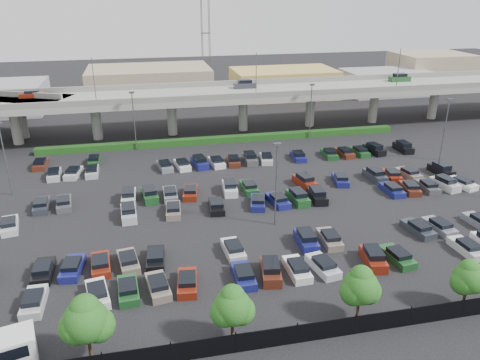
# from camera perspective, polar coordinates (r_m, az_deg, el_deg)

# --- Properties ---
(ground) EXTENTS (280.00, 280.00, 0.00)m
(ground) POSITION_cam_1_polar(r_m,az_deg,el_deg) (63.84, 2.27, -2.12)
(ground) COLOR black
(overpass) EXTENTS (150.00, 13.00, 15.80)m
(overpass) POSITION_cam_1_polar(r_m,az_deg,el_deg) (91.49, -2.82, 10.11)
(overpass) COLOR gray
(overpass) RESTS_ON ground
(hedge) EXTENTS (66.00, 1.60, 1.10)m
(hedge) POSITION_cam_1_polar(r_m,az_deg,el_deg) (86.48, -1.85, 4.98)
(hedge) COLOR #103810
(hedge) RESTS_ON ground
(fence) EXTENTS (70.00, 0.10, 2.00)m
(fence) POSITION_cam_1_polar(r_m,az_deg,el_deg) (40.84, 12.44, -17.11)
(fence) COLOR black
(fence) RESTS_ON ground
(tree_row) EXTENTS (65.07, 3.66, 5.94)m
(tree_row) POSITION_cam_1_polar(r_m,az_deg,el_deg) (40.60, 12.89, -12.79)
(tree_row) COLOR #332316
(tree_row) RESTS_ON ground
(parked_cars) EXTENTS (63.17, 41.55, 1.67)m
(parked_cars) POSITION_cam_1_polar(r_m,az_deg,el_deg) (61.03, 4.04, -2.74)
(parked_cars) COLOR #4A4C51
(parked_cars) RESTS_ON ground
(light_poles) EXTENTS (66.90, 48.38, 10.30)m
(light_poles) POSITION_cam_1_polar(r_m,az_deg,el_deg) (62.50, -1.78, 3.50)
(light_poles) COLOR #4E4E54
(light_poles) RESTS_ON ground
(distant_buildings) EXTENTS (138.00, 24.00, 9.00)m
(distant_buildings) POSITION_cam_1_polar(r_m,az_deg,el_deg) (123.16, 0.72, 11.83)
(distant_buildings) COLOR gray
(distant_buildings) RESTS_ON ground
(comm_tower) EXTENTS (2.40, 2.40, 30.00)m
(comm_tower) POSITION_cam_1_polar(r_m,az_deg,el_deg) (131.93, -4.22, 17.70)
(comm_tower) COLOR #4E4E54
(comm_tower) RESTS_ON ground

